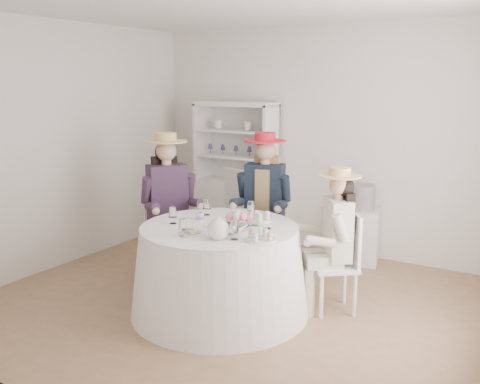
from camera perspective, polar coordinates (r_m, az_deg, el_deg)
The scene contains 22 objects.
ground at distance 5.14m, azimuth -0.60°, elevation -11.74°, with size 4.50×4.50×0.00m, color brown.
ceiling at distance 4.76m, azimuth -0.67°, elevation 19.62°, with size 4.50×4.50×0.00m, color white.
wall_back at distance 6.53m, azimuth 8.79°, elevation 5.47°, with size 4.50×4.50×0.00m, color silver.
wall_front at distance 3.28m, azimuth -19.58°, elevation -1.22°, with size 4.50×4.50×0.00m, color silver.
wall_left at distance 6.25m, azimuth -18.44°, elevation 4.73°, with size 4.50×4.50×0.00m, color silver.
tea_table at distance 4.82m, azimuth -2.18°, elevation -8.28°, with size 1.59×1.59×0.80m.
hutch at distance 6.92m, azimuth -0.36°, elevation -0.01°, with size 1.21×0.77×1.79m.
side_table at distance 6.29m, azimuth 12.75°, elevation -4.59°, with size 0.40×0.40×0.62m, color silver.
hatbox at distance 6.18m, azimuth 12.94°, elevation -0.57°, with size 0.28×0.28×0.28m, color black.
guest_left at distance 5.56m, azimuth -7.66°, elevation -0.64°, with size 0.66×0.62×1.54m.
guest_mid at distance 5.59m, azimuth 2.60°, elevation -0.46°, with size 0.58×0.62×1.53m.
guest_right at distance 4.80m, azimuth 10.11°, elevation -4.19°, with size 0.57×0.54×1.32m.
spare_chair at distance 6.45m, azimuth 0.39°, elevation -1.64°, with size 0.53×0.53×1.03m.
teacup_a at distance 4.92m, azimuth -4.30°, elevation -2.60°, with size 0.08×0.08×0.06m, color white.
teacup_b at distance 4.94m, azimuth -0.57°, elevation -2.51°, with size 0.07×0.07×0.06m, color white.
teacup_c at distance 4.68m, azimuth 1.19°, elevation -3.32°, with size 0.08×0.08×0.06m, color white.
flower_bowl at distance 4.50m, azimuth -0.87°, elevation -3.97°, with size 0.23×0.23×0.06m, color white.
flower_arrangement at distance 4.56m, azimuth 0.28°, elevation -2.82°, with size 0.21×0.21×0.08m.
table_teapot at distance 4.30m, azimuth -2.31°, elevation -4.02°, with size 0.25×0.18×0.19m.
sandwich_plate at distance 4.47m, azimuth -5.07°, elevation -4.32°, with size 0.24×0.24×0.05m.
cupcake_stand at distance 4.26m, azimuth 2.19°, elevation -4.09°, with size 0.24×0.24×0.23m.
stemware_set at distance 4.68m, azimuth -2.22°, elevation -2.77°, with size 0.88×0.92×0.15m.
Camera 1 is at (2.51, -3.99, 2.05)m, focal length 40.00 mm.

